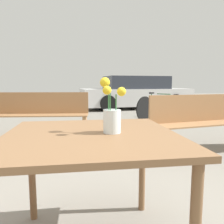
# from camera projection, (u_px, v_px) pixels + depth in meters

# --- Properties ---
(table_front) EXTENTS (0.97, 0.94, 0.73)m
(table_front) POSITION_uv_depth(u_px,v_px,m) (91.00, 149.00, 1.24)
(table_front) COLOR brown
(table_front) RESTS_ON ground_plane
(flower_vase) EXTENTS (0.14, 0.13, 0.31)m
(flower_vase) POSITION_uv_depth(u_px,v_px,m) (112.00, 116.00, 1.23)
(flower_vase) COLOR silver
(flower_vase) RESTS_ON table_front
(bench_near) EXTENTS (1.99, 0.72, 0.85)m
(bench_near) POSITION_uv_depth(u_px,v_px,m) (210.00, 120.00, 3.26)
(bench_near) COLOR #9E7047
(bench_near) RESTS_ON ground_plane
(bench_middle) EXTENTS (1.94, 0.50, 0.85)m
(bench_middle) POSITION_uv_depth(u_px,v_px,m) (36.00, 113.00, 4.05)
(bench_middle) COLOR #9E7047
(bench_middle) RESTS_ON ground_plane
(bicycle) EXTENTS (1.34, 1.00, 0.77)m
(bicycle) POSITION_uv_depth(u_px,v_px,m) (155.00, 107.00, 6.25)
(bicycle) COLOR black
(bicycle) RESTS_ON ground_plane
(parked_car) EXTENTS (4.62, 2.23, 1.30)m
(parked_car) POSITION_uv_depth(u_px,v_px,m) (136.00, 93.00, 8.97)
(parked_car) COLOR silver
(parked_car) RESTS_ON ground_plane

